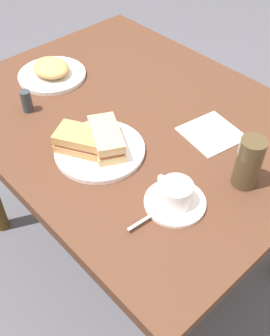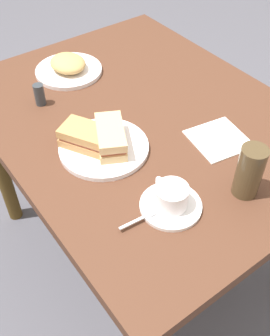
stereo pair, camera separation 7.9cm
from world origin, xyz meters
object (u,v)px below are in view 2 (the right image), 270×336
dining_table (143,138)px  napkin (219,139)px  sandwich_back (86,137)px  sandwich_front (111,137)px  sandwich_plate (104,148)px  spoon (144,217)px  coffee_cup (171,196)px  drinking_glass (249,172)px  salt_shaker (39,95)px  side_plate (69,71)px  coffee_saucer (171,206)px

dining_table → napkin: size_ratio=7.37×
sandwich_back → dining_table: bearing=97.4°
napkin → dining_table: bearing=-154.9°
sandwich_front → sandwich_back: (-0.04, -0.05, -0.00)m
sandwich_plate → spoon: 0.27m
napkin → sandwich_back: bearing=-120.9°
sandwich_plate → coffee_cup: bearing=3.6°
sandwich_back → coffee_cup: (0.30, 0.05, -0.00)m
spoon → coffee_cup: bearing=86.2°
coffee_cup → drinking_glass: drinking_glass is taller
spoon → salt_shaker: bearing=178.4°
sandwich_plate → drinking_glass: drinking_glass is taller
side_plate → napkin: 0.58m
dining_table → sandwich_front: bearing=-67.0°
side_plate → salt_shaker: salt_shaker is taller
side_plate → sandwich_plate: bearing=-16.4°
spoon → napkin: size_ratio=0.66×
coffee_saucer → coffee_cup: 0.04m
sandwich_plate → sandwich_front: bearing=63.2°
sandwich_back → coffee_cup: bearing=9.7°
sandwich_plate → sandwich_back: bearing=-133.5°
sandwich_plate → napkin: size_ratio=1.65×
dining_table → coffee_saucer: coffee_saucer is taller
spoon → drinking_glass: size_ratio=0.71×
coffee_saucer → sandwich_plate: bearing=-176.5°
side_plate → coffee_cup: bearing=-8.7°
sandwich_plate → coffee_saucer: (0.27, 0.02, -0.00)m
coffee_saucer → side_plate: 0.67m
sandwich_back → coffee_saucer: size_ratio=1.05×
sandwich_front → spoon: size_ratio=1.68×
sandwich_back → coffee_saucer: sandwich_back is taller
sandwich_plate → sandwich_front: 0.04m
coffee_saucer → salt_shaker: salt_shaker is taller
dining_table → sandwich_back: (0.03, -0.22, 0.13)m
sandwich_back → spoon: 0.29m
spoon → drinking_glass: bearing=73.4°
napkin → coffee_saucer: bearing=-67.9°
sandwich_plate → side_plate: size_ratio=1.09×
sandwich_back → spoon: size_ratio=1.59×
spoon → sandwich_plate: bearing=167.3°
sandwich_plate → side_plate: (-0.40, 0.12, 0.00)m
coffee_cup → coffee_saucer: bearing=-5.1°
drinking_glass → napkin: bearing=153.6°
sandwich_back → side_plate: sandwich_back is taller
sandwich_plate → coffee_saucer: 0.27m
spoon → coffee_saucer: bearing=84.9°
coffee_cup → napkin: coffee_cup is taller
sandwich_front → dining_table: bearing=113.0°
sandwich_plate → salt_shaker: salt_shaker is taller
coffee_saucer → napkin: coffee_saucer is taller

